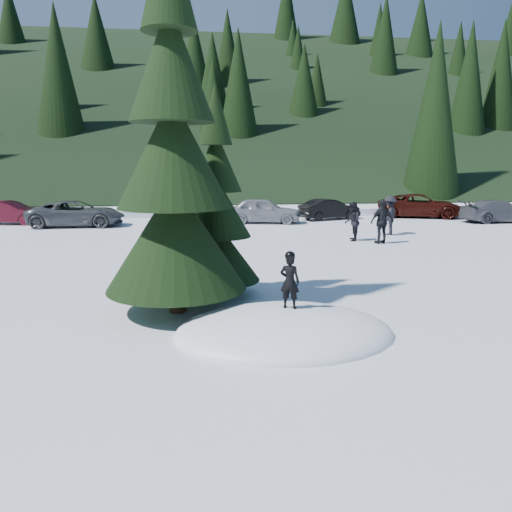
{
  "coord_description": "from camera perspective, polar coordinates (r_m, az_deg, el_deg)",
  "views": [
    {
      "loc": [
        -1.73,
        -9.52,
        3.42
      ],
      "look_at": [
        -0.25,
        2.75,
        1.1
      ],
      "focal_mm": 35.0,
      "sensor_mm": 36.0,
      "label": 1
    }
  ],
  "objects": [
    {
      "name": "car_4",
      "position": [
        28.67,
        0.81,
        5.25
      ],
      "size": [
        4.55,
        2.52,
        1.46
      ],
      "primitive_type": "imported",
      "rotation": [
        0.0,
        0.0,
        1.38
      ],
      "color": "gray",
      "rests_on": "ground"
    },
    {
      "name": "car_2",
      "position": [
        28.83,
        -19.84,
        4.59
      ],
      "size": [
        5.09,
        2.4,
        1.41
      ],
      "primitive_type": "imported",
      "rotation": [
        0.0,
        0.0,
        1.58
      ],
      "color": "#44474B",
      "rests_on": "ground"
    },
    {
      "name": "car_5",
      "position": [
        30.81,
        8.38,
        5.31
      ],
      "size": [
        4.01,
        2.5,
        1.25
      ],
      "primitive_type": "imported",
      "rotation": [
        0.0,
        0.0,
        1.91
      ],
      "color": "black",
      "rests_on": "ground"
    },
    {
      "name": "adult_2",
      "position": [
        24.79,
        15.01,
        4.52
      ],
      "size": [
        1.25,
        1.4,
        1.88
      ],
      "primitive_type": "imported",
      "rotation": [
        0.0,
        0.0,
        4.12
      ],
      "color": "black",
      "rests_on": "ground"
    },
    {
      "name": "car_6",
      "position": [
        33.36,
        18.28,
        5.48
      ],
      "size": [
        5.8,
        4.08,
        1.47
      ],
      "primitive_type": "imported",
      "rotation": [
        0.0,
        0.0,
        1.23
      ],
      "color": "#340D09",
      "rests_on": "ground"
    },
    {
      "name": "car_3",
      "position": [
        30.08,
        -6.72,
        5.27
      ],
      "size": [
        4.54,
        2.01,
        1.3
      ],
      "primitive_type": "imported",
      "rotation": [
        0.0,
        0.0,
        1.61
      ],
      "color": "black",
      "rests_on": "ground"
    },
    {
      "name": "car_1",
      "position": [
        31.36,
        -26.38,
        4.47
      ],
      "size": [
        4.12,
        1.86,
        1.31
      ],
      "primitive_type": "imported",
      "rotation": [
        0.0,
        0.0,
        1.45
      ],
      "color": "#3F0B15",
      "rests_on": "ground"
    },
    {
      "name": "ground",
      "position": [
        10.27,
        3.25,
        -8.85
      ],
      "size": [
        200.0,
        200.0,
        0.0
      ],
      "primitive_type": "plane",
      "color": "white",
      "rests_on": "ground"
    },
    {
      "name": "child_skier",
      "position": [
        10.19,
        3.87,
        -2.93
      ],
      "size": [
        0.48,
        0.41,
        1.11
      ],
      "primitive_type": "imported",
      "rotation": [
        0.0,
        0.0,
        2.71
      ],
      "color": "black",
      "rests_on": "snow_mound"
    },
    {
      "name": "snow_mound",
      "position": [
        10.27,
        3.25,
        -8.85
      ],
      "size": [
        4.48,
        3.52,
        0.96
      ],
      "primitive_type": "ellipsoid",
      "color": "white",
      "rests_on": "ground"
    },
    {
      "name": "adult_1",
      "position": [
        21.95,
        14.2,
        3.83
      ],
      "size": [
        1.18,
        0.71,
        1.89
      ],
      "primitive_type": "imported",
      "rotation": [
        0.0,
        0.0,
        3.38
      ],
      "color": "black",
      "rests_on": "ground"
    },
    {
      "name": "spruce_tall",
      "position": [
        11.33,
        -9.41,
        9.98
      ],
      "size": [
        3.2,
        3.2,
        8.6
      ],
      "color": "black",
      "rests_on": "ground"
    },
    {
      "name": "car_7",
      "position": [
        32.3,
        25.97,
        4.63
      ],
      "size": [
        4.54,
        2.04,
        1.29
      ],
      "primitive_type": "imported",
      "rotation": [
        0.0,
        0.0,
        1.62
      ],
      "color": "#52545A",
      "rests_on": "ground"
    },
    {
      "name": "adult_0",
      "position": [
        22.44,
        10.94,
        3.89
      ],
      "size": [
        0.88,
        1.0,
        1.72
      ],
      "primitive_type": "imported",
      "rotation": [
        0.0,
        0.0,
        4.4
      ],
      "color": "black",
      "rests_on": "ground"
    },
    {
      "name": "forest_hillside",
      "position": [
        64.19,
        -5.59,
        18.71
      ],
      "size": [
        200.0,
        60.0,
        25.0
      ],
      "primitive_type": null,
      "color": "black",
      "rests_on": "ground"
    },
    {
      "name": "spruce_short",
      "position": [
        12.8,
        -4.5,
        4.69
      ],
      "size": [
        2.2,
        2.2,
        5.37
      ],
      "color": "black",
      "rests_on": "ground"
    }
  ]
}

